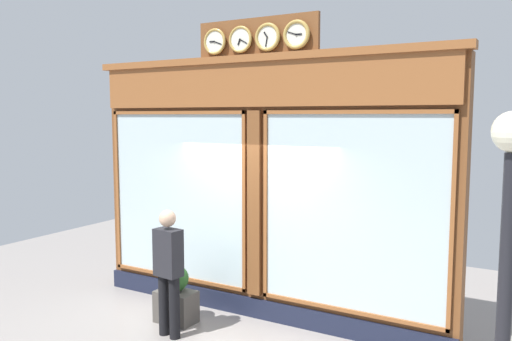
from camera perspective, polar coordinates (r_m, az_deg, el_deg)
name	(u,v)px	position (r m, az deg, el deg)	size (l,w,h in m)	color
shop_facade	(260,186)	(7.37, 0.49, -1.75)	(5.64, 0.42, 4.23)	brown
pedestrian	(168,268)	(6.92, -9.66, -10.54)	(0.38, 0.26, 1.69)	black
street_lamp	(507,251)	(3.91, 26.05, -7.97)	(0.28, 0.28, 2.93)	black
planter_box	(176,307)	(7.58, -8.84, -14.65)	(0.56, 0.36, 0.45)	#4C4742
planter_shrub	(176,278)	(7.45, -8.89, -11.71)	(0.37, 0.37, 0.37)	#285623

